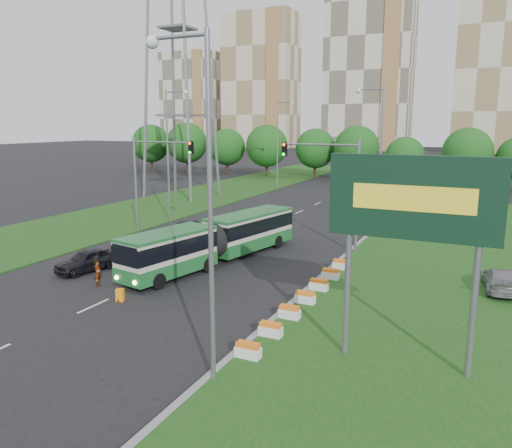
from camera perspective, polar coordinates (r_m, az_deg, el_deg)
The scene contains 22 objects.
ground at distance 29.65m, azimuth -5.80°, elevation -6.44°, with size 360.00×360.00×0.00m, color black.
grass_median at distance 33.43m, azimuth 21.47°, elevation -5.00°, with size 14.00×60.00×0.15m, color #184614.
median_kerb at distance 34.46m, azimuth 9.88°, elevation -3.84°, with size 0.30×60.00×0.18m, color gray.
left_verge at distance 59.67m, azimuth -8.35°, elevation 2.64°, with size 12.00×110.00×0.10m, color #184614.
lane_markings at distance 48.39m, azimuth 3.32°, elevation 0.63°, with size 0.20×100.00×0.01m, color beige, non-canonical shape.
flower_planters at distance 25.59m, azimuth 5.65°, elevation -8.33°, with size 1.10×13.70×0.60m, color white, non-canonical shape.
billboard at distance 18.53m, azimuth 17.48°, elevation 1.84°, with size 6.00×0.37×8.00m.
traffic_mast_median at distance 35.73m, azimuth 9.05°, elevation 5.32°, with size 5.76×0.32×8.00m.
traffic_mast_left at distance 41.68m, azimuth -11.91°, elevation 6.08°, with size 5.76×0.32×8.00m.
street_lamps at distance 38.55m, azimuth -2.17°, elevation 6.87°, with size 36.00×60.00×12.00m, color gray, non-canonical shape.
transmission_pylon at distance 63.90m, azimuth -8.99°, elevation 23.00°, with size 12.00×12.00×44.00m, color gray, non-canonical shape.
tree_line at distance 79.41m, azimuth 21.94°, elevation 7.35°, with size 120.00×8.00×9.00m, color #165317, non-canonical shape.
apartment_tower_west at distance 192.06m, azimuth 0.58°, elevation 15.94°, with size 26.00×15.00×48.00m, color beige.
apartment_tower_cwest at distance 179.39m, azimuth 12.80°, elevation 16.62°, with size 28.00×15.00×52.00m, color beige.
apartment_tower_ceast at distance 174.87m, azimuth 26.18°, elevation 15.58°, with size 25.00×15.00×50.00m, color beige.
midrise_west at distance 205.96m, azimuth -7.26°, elevation 13.88°, with size 22.00×14.00×36.00m, color beige.
articulated_bus at distance 33.09m, azimuth -4.76°, elevation -1.83°, with size 2.32×14.91×2.45m.
car_left_near at distance 32.89m, azimuth -18.68°, elevation -3.93°, with size 1.65×4.11×1.40m, color black.
car_left_far at distance 40.60m, azimuth -8.00°, elevation -0.65°, with size 1.36×3.90×1.29m, color black.
car_median at distance 30.27m, azimuth 26.17°, elevation -5.73°, with size 1.69×4.16×1.21m, color gray.
pedestrian at distance 29.70m, azimuth -17.64°, elevation -5.35°, with size 0.57×0.37×1.55m, color gray.
shopping_trolley at distance 27.08m, azimuth -15.28°, elevation -7.84°, with size 0.39×0.41×0.66m.
Camera 1 is at (14.61, -24.14, 9.10)m, focal length 35.00 mm.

